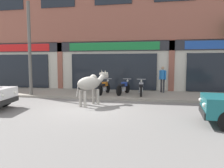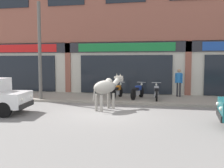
{
  "view_description": "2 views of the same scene",
  "coord_description": "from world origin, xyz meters",
  "views": [
    {
      "loc": [
        2.85,
        -8.73,
        1.91
      ],
      "look_at": [
        0.89,
        1.0,
        0.97
      ],
      "focal_mm": 35.0,
      "sensor_mm": 36.0,
      "label": 1
    },
    {
      "loc": [
        2.62,
        -10.57,
        2.14
      ],
      "look_at": [
        0.16,
        1.0,
        1.13
      ],
      "focal_mm": 42.0,
      "sensor_mm": 36.0,
      "label": 2
    }
  ],
  "objects": [
    {
      "name": "ground_plane",
      "position": [
        0.0,
        0.0,
        0.0
      ],
      "size": [
        90.0,
        90.0,
        0.0
      ],
      "primitive_type": "plane",
      "color": "slate"
    },
    {
      "name": "cow",
      "position": [
        -0.04,
        0.73,
        1.01
      ],
      "size": [
        1.17,
        1.99,
        1.61
      ],
      "color": "#9E998E",
      "rests_on": "ground"
    },
    {
      "name": "motorcycle_0",
      "position": [
        -0.1,
        3.59,
        0.51
      ],
      "size": [
        0.55,
        1.81,
        0.88
      ],
      "color": "black",
      "rests_on": "sidewalk"
    },
    {
      "name": "motorcycle_2",
      "position": [
        2.05,
        3.58,
        0.51
      ],
      "size": [
        0.52,
        1.81,
        0.88
      ],
      "color": "black",
      "rests_on": "sidewalk"
    },
    {
      "name": "utility_pole",
      "position": [
        -4.13,
        2.5,
        2.72
      ],
      "size": [
        0.18,
        0.18,
        5.21
      ],
      "primitive_type": "cylinder",
      "color": "#595651",
      "rests_on": "sidewalk"
    },
    {
      "name": "motorcycle_1",
      "position": [
        1.02,
        3.7,
        0.51
      ],
      "size": [
        0.69,
        1.78,
        0.88
      ],
      "color": "black",
      "rests_on": "sidewalk"
    },
    {
      "name": "shop_building",
      "position": [
        0.0,
        6.08,
        5.05
      ],
      "size": [
        23.0,
        1.4,
        10.46
      ],
      "color": "#8E5142",
      "rests_on": "ground"
    },
    {
      "name": "pedestrian",
      "position": [
        3.27,
        5.0,
        1.1
      ],
      "size": [
        0.42,
        0.33,
        1.6
      ],
      "color": "#2D2D33",
      "rests_on": "sidewalk"
    },
    {
      "name": "sidewalk",
      "position": [
        0.0,
        4.01,
        0.06
      ],
      "size": [
        19.0,
        3.62,
        0.12
      ],
      "primitive_type": "cube",
      "color": "gray",
      "rests_on": "ground"
    }
  ]
}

